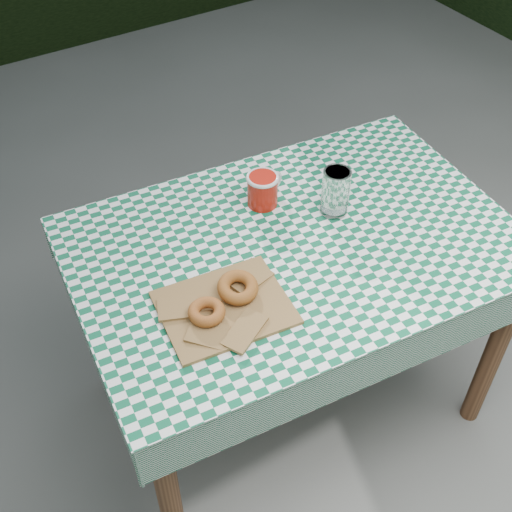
{
  "coord_description": "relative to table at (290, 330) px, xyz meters",
  "views": [
    {
      "loc": [
        -0.66,
        -1.1,
        1.99
      ],
      "look_at": [
        -0.02,
        -0.06,
        0.79
      ],
      "focal_mm": 46.22,
      "sensor_mm": 36.0,
      "label": 1
    }
  ],
  "objects": [
    {
      "name": "ground",
      "position": [
        -0.12,
        0.04,
        -0.38
      ],
      "size": [
        60.0,
        60.0,
        0.0
      ],
      "primitive_type": "plane",
      "color": "#585852",
      "rests_on": "ground"
    },
    {
      "name": "bagel_front",
      "position": [
        -0.34,
        -0.12,
        0.41
      ],
      "size": [
        0.09,
        0.09,
        0.03
      ],
      "primitive_type": "torus",
      "rotation": [
        0.0,
        0.0,
        0.02
      ],
      "color": "brown",
      "rests_on": "paper_bag"
    },
    {
      "name": "drinking_glass",
      "position": [
        0.16,
        0.05,
        0.45
      ],
      "size": [
        0.1,
        0.1,
        0.14
      ],
      "primitive_type": "cylinder",
      "rotation": [
        0.0,
        0.0,
        -0.35
      ],
      "color": "white",
      "rests_on": "tablecloth"
    },
    {
      "name": "coffee_mug",
      "position": [
        0.01,
        0.19,
        0.43
      ],
      "size": [
        0.22,
        0.22,
        0.1
      ],
      "primitive_type": null,
      "rotation": [
        0.0,
        0.0,
        0.33
      ],
      "color": "#A6160A",
      "rests_on": "tablecloth"
    },
    {
      "name": "table",
      "position": [
        0.0,
        0.0,
        0.0
      ],
      "size": [
        1.26,
        0.9,
        0.75
      ],
      "primitive_type": "cube",
      "rotation": [
        0.0,
        0.0,
        -0.09
      ],
      "color": "#522F1C",
      "rests_on": "ground"
    },
    {
      "name": "bagel_back",
      "position": [
        -0.24,
        -0.09,
        0.41
      ],
      "size": [
        0.12,
        0.12,
        0.03
      ],
      "primitive_type": "torus",
      "rotation": [
        0.0,
        0.0,
        -0.18
      ],
      "color": "brown",
      "rests_on": "paper_bag"
    },
    {
      "name": "tablecloth",
      "position": [
        0.0,
        0.0,
        0.38
      ],
      "size": [
        1.28,
        0.92,
        0.01
      ],
      "primitive_type": "cube",
      "rotation": [
        0.0,
        0.0,
        -0.09
      ],
      "color": "#0D5837",
      "rests_on": "table"
    },
    {
      "name": "paper_bag",
      "position": [
        -0.29,
        -0.11,
        0.39
      ],
      "size": [
        0.34,
        0.28,
        0.02
      ],
      "primitive_type": "cube",
      "rotation": [
        0.0,
        0.0,
        -0.12
      ],
      "color": "brown",
      "rests_on": "tablecloth"
    }
  ]
}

